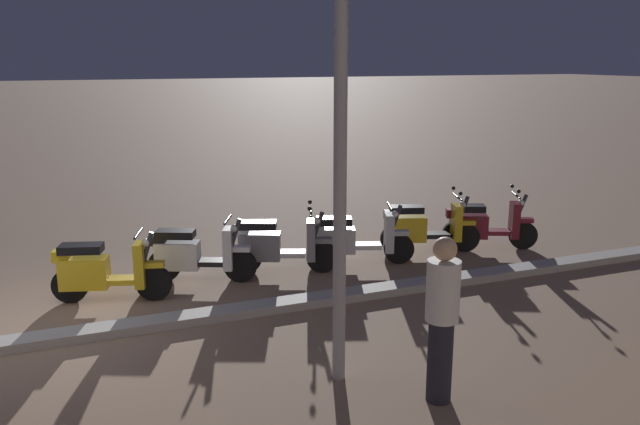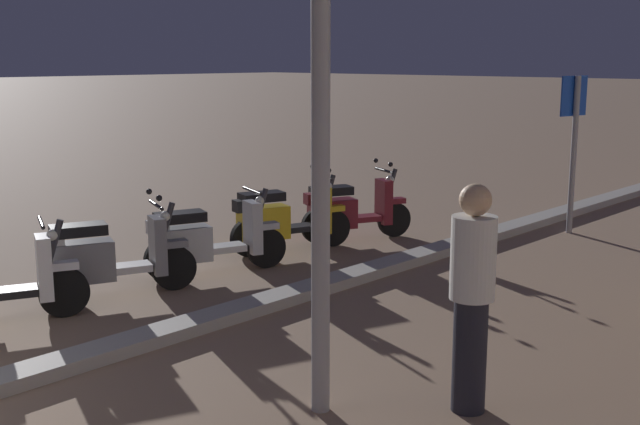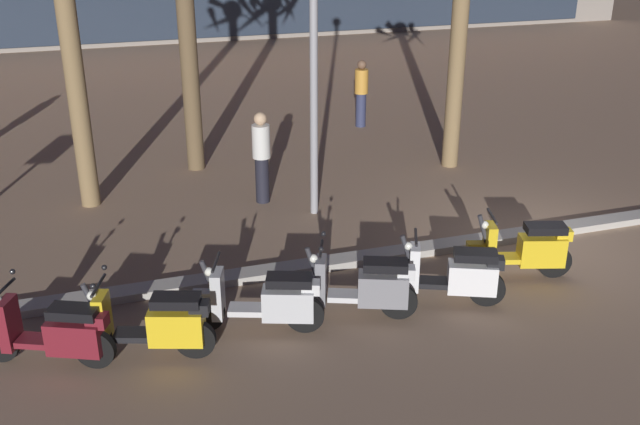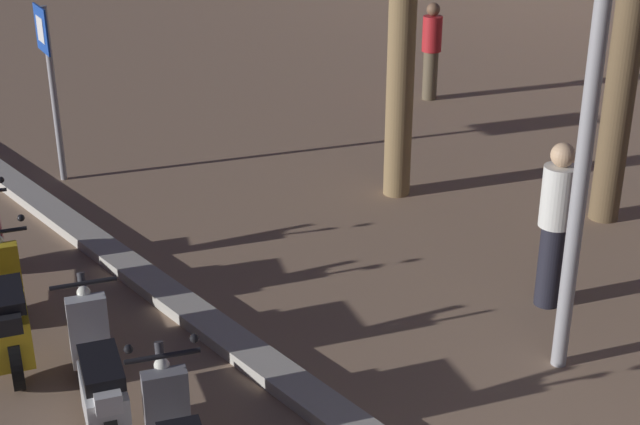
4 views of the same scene
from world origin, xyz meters
The scene contains 10 objects.
ground_plane centered at (0.00, 0.00, 0.00)m, with size 200.00×200.00×0.00m, color #93755B.
curb_strip centered at (0.00, 0.24, 0.06)m, with size 60.00×0.36×0.12m, color #ADA89E.
scooter_maroon_gap_after_mid centered at (-7.76, -1.22, 0.45)m, with size 1.64×0.90×1.17m.
scooter_yellow_tail_end centered at (-6.59, -1.43, 0.46)m, with size 1.77×0.82×1.17m.
scooter_silver_mid_rear centered at (-5.11, -1.27, 0.45)m, with size 1.77×0.85×1.04m.
scooter_grey_lead_nearest centered at (-3.75, -1.33, 0.46)m, with size 1.68×0.86×1.17m.
scooter_white_last_in_row centered at (-2.41, -1.39, 0.45)m, with size 1.63×0.88×1.04m.
scooter_yellow_far_back centered at (-1.00, -1.00, 0.46)m, with size 1.68×0.76×1.04m.
pedestrian_by_palm_tree centered at (-4.05, 3.24, 0.94)m, with size 0.34×0.34×1.77m.
street_lamp centered at (-3.27, 2.41, 3.84)m, with size 0.36×0.36×6.24m.
Camera 1 is at (-0.63, 8.47, 3.49)m, focal length 36.36 mm.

